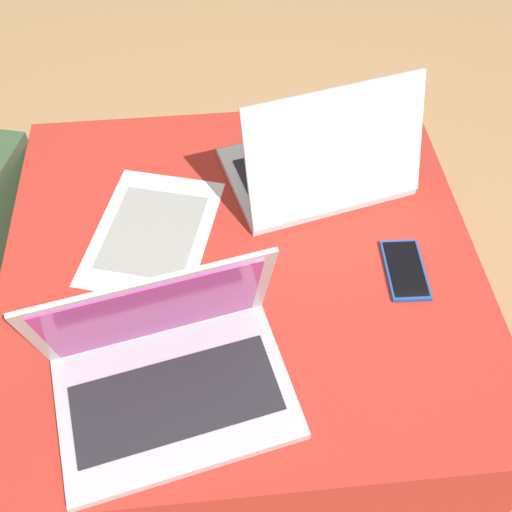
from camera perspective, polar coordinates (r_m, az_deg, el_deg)
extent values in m
plane|color=tan|center=(1.41, -1.10, -10.06)|extent=(14.00, 14.00, 0.00)
cube|color=maroon|center=(1.38, -1.12, -9.58)|extent=(0.82, 0.80, 0.05)
cube|color=#B22D23|center=(1.22, -1.26, -5.17)|extent=(0.85, 0.83, 0.34)
cube|color=#B7B7BC|center=(0.94, -7.66, -13.21)|extent=(0.39, 0.30, 0.02)
cube|color=#232328|center=(0.92, -7.65, -13.28)|extent=(0.33, 0.19, 0.00)
cube|color=#B7B7BC|center=(0.87, -9.71, -4.99)|extent=(0.35, 0.14, 0.23)
cube|color=#B23D93|center=(0.87, -9.63, -5.29)|extent=(0.32, 0.13, 0.20)
cube|color=silver|center=(1.22, 5.48, 8.07)|extent=(0.38, 0.31, 0.02)
cube|color=#232328|center=(1.22, 5.41, 8.58)|extent=(0.32, 0.20, 0.00)
cube|color=silver|center=(1.09, 7.67, 9.76)|extent=(0.35, 0.15, 0.23)
cube|color=#1E4799|center=(1.09, 7.56, 9.86)|extent=(0.31, 0.13, 0.20)
cube|color=#1E4C9E|center=(1.09, 14.00, -1.29)|extent=(0.07, 0.13, 0.01)
cube|color=black|center=(1.09, 14.05, -1.14)|extent=(0.06, 0.12, 0.00)
cube|color=white|center=(1.13, -9.80, 2.29)|extent=(0.28, 0.34, 0.00)
cube|color=gray|center=(1.13, -9.80, 2.32)|extent=(0.22, 0.24, 0.00)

